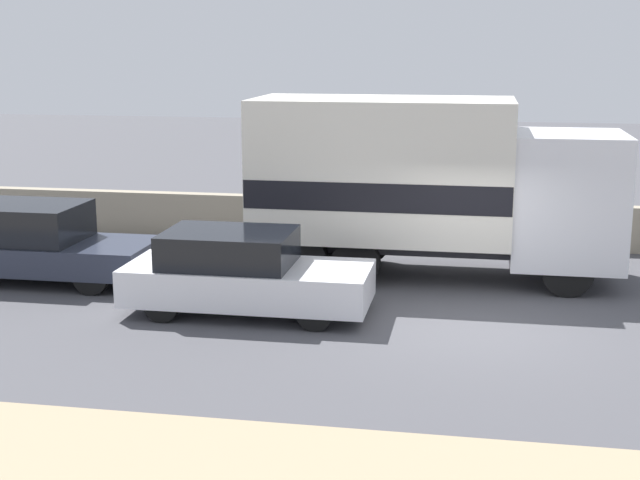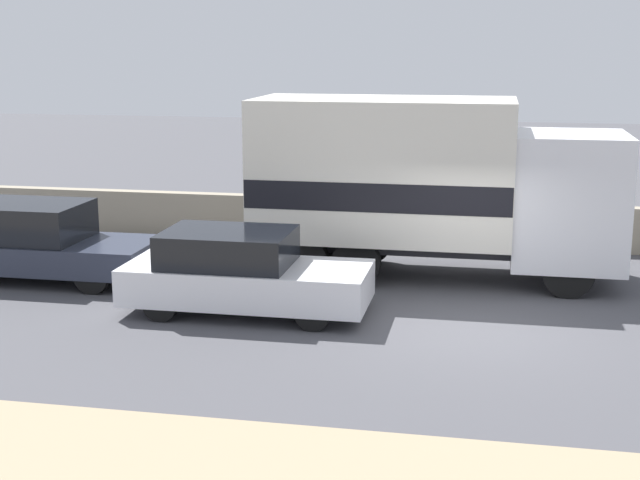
# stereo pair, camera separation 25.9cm
# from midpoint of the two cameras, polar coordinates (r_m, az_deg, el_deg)

# --- Properties ---
(ground_plane) EXTENTS (80.00, 80.00, 0.00)m
(ground_plane) POSITION_cam_midpoint_polar(r_m,az_deg,el_deg) (15.19, 8.93, -5.45)
(ground_plane) COLOR #47474C
(stone_wall_backdrop) EXTENTS (60.00, 0.35, 1.04)m
(stone_wall_backdrop) POSITION_cam_midpoint_polar(r_m,az_deg,el_deg) (20.96, 9.41, 1.01)
(stone_wall_backdrop) COLOR gray
(stone_wall_backdrop) RESTS_ON ground_plane
(box_truck) EXTENTS (7.22, 2.56, 3.57)m
(box_truck) POSITION_cam_midpoint_polar(r_m,az_deg,el_deg) (17.85, 6.12, 3.78)
(box_truck) COLOR silver
(box_truck) RESTS_ON ground_plane
(car_hatchback) EXTENTS (4.26, 1.76, 1.46)m
(car_hatchback) POSITION_cam_midpoint_polar(r_m,az_deg,el_deg) (15.60, -5.44, -2.12)
(car_hatchback) COLOR silver
(car_hatchback) RESTS_ON ground_plane
(car_sedan_second) EXTENTS (4.49, 1.85, 1.54)m
(car_sedan_second) POSITION_cam_midpoint_polar(r_m,az_deg,el_deg) (18.58, -18.15, -0.17)
(car_sedan_second) COLOR #282D3D
(car_sedan_second) RESTS_ON ground_plane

